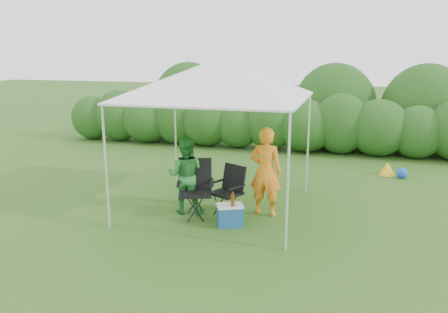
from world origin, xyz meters
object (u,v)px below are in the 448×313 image
(chair_left, at_px, (195,184))
(cooler, at_px, (230,215))
(canopy, at_px, (219,79))
(chair_right, at_px, (229,186))
(woman, at_px, (186,175))
(man, at_px, (266,172))

(chair_left, bearing_deg, cooler, -41.70)
(canopy, distance_m, chair_right, 1.98)
(cooler, bearing_deg, canopy, 93.94)
(canopy, xyz_separation_m, chair_left, (-0.31, -0.49, -1.87))
(cooler, bearing_deg, chair_right, 82.04)
(canopy, bearing_deg, woman, -143.36)
(canopy, xyz_separation_m, cooler, (0.43, -0.80, -2.27))
(chair_right, height_order, woman, woman)
(canopy, bearing_deg, chair_left, -122.00)
(canopy, distance_m, woman, 1.87)
(chair_right, height_order, chair_left, chair_left)
(canopy, height_order, woman, canopy)
(chair_right, height_order, cooler, chair_right)
(canopy, height_order, cooler, canopy)
(chair_left, relative_size, man, 0.64)
(woman, height_order, cooler, woman)
(canopy, bearing_deg, cooler, -61.74)
(canopy, xyz_separation_m, man, (0.91, -0.09, -1.64))
(canopy, height_order, chair_left, canopy)
(canopy, relative_size, man, 1.89)
(woman, distance_m, cooler, 1.17)
(chair_right, xyz_separation_m, cooler, (0.18, -0.61, -0.32))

